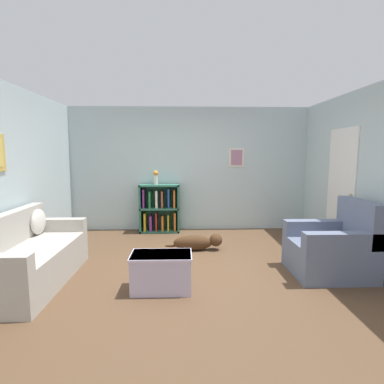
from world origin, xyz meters
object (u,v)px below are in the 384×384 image
Objects in this scene: bookshelf at (160,209)px; vase at (156,177)px; dog at (198,242)px; couch at (29,258)px; coffee_table at (161,271)px; recliner_chair at (333,249)px.

bookshelf is 0.68m from vase.
dog is at bearing -59.58° from bookshelf.
vase reaches higher than bookshelf.
couch is 6.25× the size of vase.
coffee_table is at bearing -8.05° from couch.
bookshelf is 2.76m from coffee_table.
couch is 2.90m from bookshelf.
bookshelf is (1.46, 2.50, 0.15)m from couch.
coffee_table is 0.74× the size of dog.
bookshelf is at bearing 137.55° from recliner_chair.
dog is (0.74, -1.25, -0.35)m from bookshelf.
recliner_chair is at bearing -41.47° from vase.
couch is 2.96m from vase.
dog is at bearing -56.95° from vase.
vase is at bearing 138.53° from recliner_chair.
coffee_table is at bearing -83.80° from vase.
bookshelf is 0.98× the size of recliner_chair.
couch is at bearing -177.40° from recliner_chair.
recliner_chair reaches higher than dog.
couch is 2.53m from dog.
bookshelf is at bearing 120.42° from dog.
couch is 2.46× the size of coffee_table.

